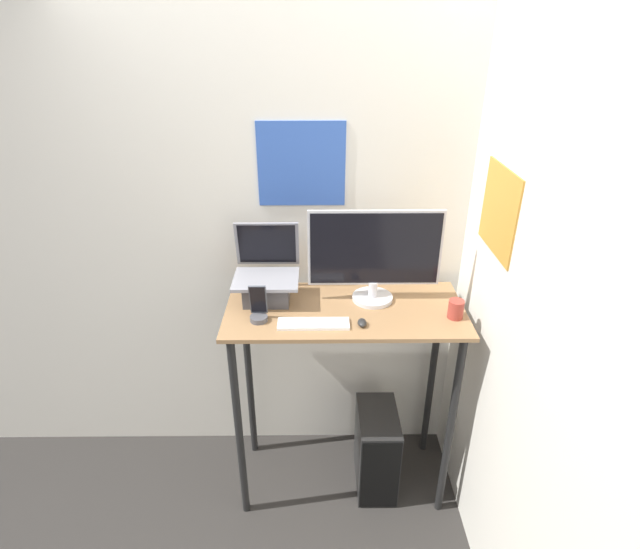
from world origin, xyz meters
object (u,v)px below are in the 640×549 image
object	(u,v)px
cell_phone	(259,310)
computer_tower	(376,449)
monitor	(375,256)
mouse	(362,323)
laptop	(267,282)
keyboard	(313,324)

from	to	relation	value
cell_phone	computer_tower	world-z (taller)	cell_phone
monitor	cell_phone	world-z (taller)	monitor
cell_phone	mouse	bearing A→B (deg)	-6.16
laptop	cell_phone	bearing A→B (deg)	-96.47
monitor	cell_phone	bearing A→B (deg)	-161.00
keyboard	laptop	bearing A→B (deg)	133.39
monitor	computer_tower	world-z (taller)	monitor
keyboard	mouse	xyz separation A→B (m)	(0.22, -0.00, 0.01)
monitor	cell_phone	xyz separation A→B (m)	(-0.54, -0.18, -0.18)
laptop	keyboard	xyz separation A→B (m)	(0.23, -0.24, -0.09)
laptop	mouse	world-z (taller)	laptop
keyboard	mouse	distance (m)	0.22
laptop	monitor	size ratio (longest dim) A/B	0.57
keyboard	cell_phone	world-z (taller)	cell_phone
laptop	computer_tower	world-z (taller)	laptop
computer_tower	laptop	bearing A→B (deg)	167.56
laptop	keyboard	world-z (taller)	laptop
monitor	keyboard	world-z (taller)	monitor
monitor	computer_tower	xyz separation A→B (m)	(0.05, -0.12, -1.12)
monitor	mouse	world-z (taller)	monitor
monitor	mouse	size ratio (longest dim) A/B	9.86
keyboard	monitor	bearing A→B (deg)	38.65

